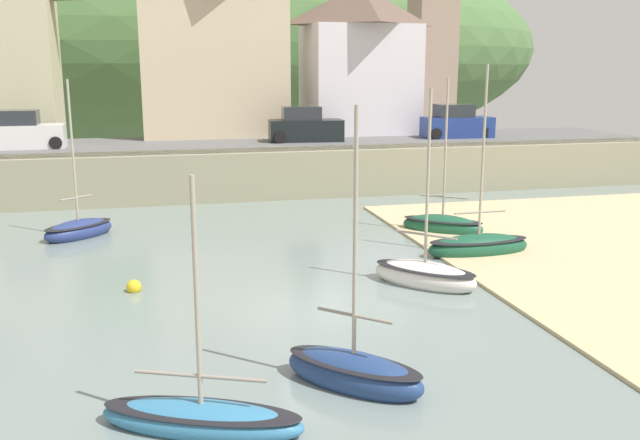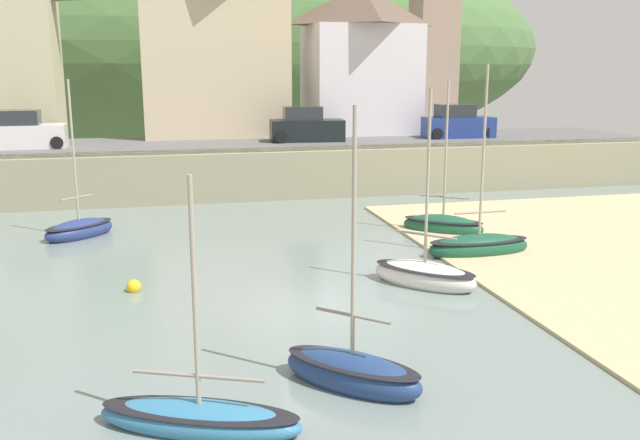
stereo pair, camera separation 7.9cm
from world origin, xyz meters
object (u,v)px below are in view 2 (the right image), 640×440
object	(u,v)px
fishing_boat_green	(199,417)
rowboat_small_beached	(352,371)
parked_car_near_slipway	(23,133)
sailboat_tall_mast	(424,275)
mooring_buoy	(134,287)
parked_car_by_wall	(306,127)
dinghy_open_wooden	(479,246)
waterfront_building_centre	(214,41)
sailboat_nearest_shore	(79,229)
sailboat_blue_trim	(443,225)
church_with_spire	(435,6)
waterfront_building_right	(360,58)
parked_car_end_of_row	(458,124)

from	to	relation	value
fishing_boat_green	rowboat_small_beached	bearing A→B (deg)	41.89
parked_car_near_slipway	sailboat_tall_mast	bearing A→B (deg)	-53.78
fishing_boat_green	mooring_buoy	distance (m)	8.68
parked_car_by_wall	sailboat_tall_mast	bearing A→B (deg)	-86.76
sailboat_tall_mast	mooring_buoy	bearing A→B (deg)	-142.92
rowboat_small_beached	dinghy_open_wooden	distance (m)	11.39
mooring_buoy	rowboat_small_beached	bearing A→B (deg)	-58.41
waterfront_building_centre	sailboat_nearest_shore	xyz separation A→B (m)	(-6.72, -14.90, -7.69)
sailboat_blue_trim	parked_car_by_wall	size ratio (longest dim) A/B	1.49
church_with_spire	fishing_boat_green	size ratio (longest dim) A/B	3.25
rowboat_small_beached	fishing_boat_green	xyz separation A→B (m)	(-3.21, -1.08, -0.08)
waterfront_building_right	rowboat_small_beached	size ratio (longest dim) A/B	1.50
sailboat_blue_trim	mooring_buoy	bearing A→B (deg)	-119.89
waterfront_building_centre	sailboat_tall_mast	world-z (taller)	waterfront_building_centre
church_with_spire	dinghy_open_wooden	xyz separation A→B (m)	(-8.30, -24.98, -10.26)
parked_car_near_slipway	parked_car_by_wall	size ratio (longest dim) A/B	0.97
parked_car_near_slipway	fishing_boat_green	bearing A→B (deg)	-75.32
sailboat_tall_mast	rowboat_small_beached	bearing A→B (deg)	-76.99
mooring_buoy	sailboat_tall_mast	bearing A→B (deg)	-9.41
waterfront_building_centre	dinghy_open_wooden	xyz separation A→B (m)	(7.28, -20.98, -7.67)
parked_car_end_of_row	rowboat_small_beached	bearing A→B (deg)	-116.16
waterfront_building_right	parked_car_end_of_row	xyz separation A→B (m)	(4.71, -4.50, -3.81)
waterfront_building_right	mooring_buoy	size ratio (longest dim) A/B	20.46
waterfront_building_centre	parked_car_end_of_row	bearing A→B (deg)	-18.09
sailboat_nearest_shore	parked_car_by_wall	size ratio (longest dim) A/B	1.48
dinghy_open_wooden	fishing_boat_green	size ratio (longest dim) A/B	1.40
sailboat_blue_trim	sailboat_nearest_shore	distance (m)	14.36
sailboat_blue_trim	dinghy_open_wooden	distance (m)	3.42
sailboat_tall_mast	parked_car_by_wall	size ratio (longest dim) A/B	1.45
parked_car_near_slipway	parked_car_end_of_row	bearing A→B (deg)	-0.54
waterfront_building_centre	waterfront_building_right	world-z (taller)	waterfront_building_centre
parked_car_end_of_row	parked_car_near_slipway	bearing A→B (deg)	-177.85
parked_car_by_wall	mooring_buoy	bearing A→B (deg)	-112.32
church_with_spire	fishing_boat_green	bearing A→B (deg)	-118.12
church_with_spire	mooring_buoy	size ratio (longest dim) A/B	35.90
mooring_buoy	parked_car_by_wall	bearing A→B (deg)	63.06
sailboat_tall_mast	dinghy_open_wooden	distance (m)	4.21
church_with_spire	sailboat_nearest_shore	size ratio (longest dim) A/B	2.54
waterfront_building_centre	dinghy_open_wooden	size ratio (longest dim) A/B	1.62
sailboat_blue_trim	parked_car_end_of_row	size ratio (longest dim) A/B	1.51
sailboat_blue_trim	parked_car_near_slipway	size ratio (longest dim) A/B	1.53
waterfront_building_right	parked_car_end_of_row	world-z (taller)	waterfront_building_right
dinghy_open_wooden	parked_car_near_slipway	distance (m)	24.25
waterfront_building_centre	fishing_boat_green	size ratio (longest dim) A/B	2.26
sailboat_nearest_shore	parked_car_end_of_row	size ratio (longest dim) A/B	1.50
sailboat_blue_trim	mooring_buoy	distance (m)	12.80
sailboat_nearest_shore	waterfront_building_right	bearing A→B (deg)	2.10
waterfront_building_right	sailboat_tall_mast	bearing A→B (deg)	-101.72
church_with_spire	mooring_buoy	xyz separation A→B (m)	(-20.06, -26.36, -10.46)
waterfront_building_right	fishing_boat_green	distance (m)	33.91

